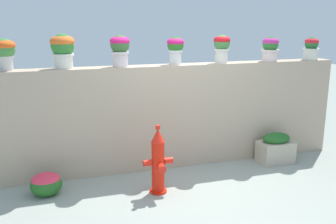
{
  "coord_description": "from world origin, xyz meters",
  "views": [
    {
      "loc": [
        -1.78,
        -4.22,
        2.28
      ],
      "look_at": [
        -0.15,
        1.03,
        0.92
      ],
      "focal_mm": 40.72,
      "sensor_mm": 36.0,
      "label": 1
    }
  ],
  "objects_px": {
    "potted_plant_5": "(270,47)",
    "flower_bush_left": "(46,183)",
    "potted_plant_0": "(4,50)",
    "planter_box": "(276,148)",
    "fire_hydrant": "(158,162)",
    "potted_plant_4": "(222,45)",
    "potted_plant_1": "(63,48)",
    "potted_plant_6": "(311,47)",
    "potted_plant_3": "(175,47)",
    "potted_plant_2": "(120,47)"
  },
  "relations": [
    {
      "from": "potted_plant_1",
      "to": "potted_plant_6",
      "type": "xyz_separation_m",
      "value": [
        4.01,
        -0.06,
        -0.08
      ]
    },
    {
      "from": "potted_plant_0",
      "to": "fire_hydrant",
      "type": "height_order",
      "value": "potted_plant_0"
    },
    {
      "from": "potted_plant_6",
      "to": "flower_bush_left",
      "type": "bearing_deg",
      "value": -173.25
    },
    {
      "from": "flower_bush_left",
      "to": "planter_box",
      "type": "distance_m",
      "value": 3.55
    },
    {
      "from": "flower_bush_left",
      "to": "planter_box",
      "type": "xyz_separation_m",
      "value": [
        3.55,
        0.13,
        0.07
      ]
    },
    {
      "from": "potted_plant_4",
      "to": "potted_plant_5",
      "type": "xyz_separation_m",
      "value": [
        0.87,
        0.01,
        -0.05
      ]
    },
    {
      "from": "potted_plant_2",
      "to": "potted_plant_0",
      "type": "bearing_deg",
      "value": 177.6
    },
    {
      "from": "potted_plant_5",
      "to": "planter_box",
      "type": "xyz_separation_m",
      "value": [
        -0.04,
        -0.41,
        -1.58
      ]
    },
    {
      "from": "potted_plant_1",
      "to": "planter_box",
      "type": "relative_size",
      "value": 0.87
    },
    {
      "from": "potted_plant_3",
      "to": "flower_bush_left",
      "type": "distance_m",
      "value": 2.66
    },
    {
      "from": "potted_plant_4",
      "to": "potted_plant_3",
      "type": "bearing_deg",
      "value": 177.03
    },
    {
      "from": "potted_plant_0",
      "to": "potted_plant_4",
      "type": "distance_m",
      "value": 3.12
    },
    {
      "from": "potted_plant_6",
      "to": "planter_box",
      "type": "xyz_separation_m",
      "value": [
        -0.81,
        -0.39,
        -1.57
      ]
    },
    {
      "from": "potted_plant_1",
      "to": "potted_plant_4",
      "type": "relative_size",
      "value": 1.1
    },
    {
      "from": "potted_plant_1",
      "to": "potted_plant_5",
      "type": "height_order",
      "value": "potted_plant_1"
    },
    {
      "from": "potted_plant_6",
      "to": "flower_bush_left",
      "type": "xyz_separation_m",
      "value": [
        -4.35,
        -0.52,
        -1.64
      ]
    },
    {
      "from": "potted_plant_3",
      "to": "potted_plant_6",
      "type": "xyz_separation_m",
      "value": [
        2.38,
        -0.05,
        -0.05
      ]
    },
    {
      "from": "potted_plant_5",
      "to": "fire_hydrant",
      "type": "distance_m",
      "value": 2.72
    },
    {
      "from": "potted_plant_5",
      "to": "potted_plant_0",
      "type": "bearing_deg",
      "value": 179.39
    },
    {
      "from": "potted_plant_1",
      "to": "potted_plant_3",
      "type": "xyz_separation_m",
      "value": [
        1.63,
        -0.01,
        -0.03
      ]
    },
    {
      "from": "potted_plant_5",
      "to": "planter_box",
      "type": "height_order",
      "value": "potted_plant_5"
    },
    {
      "from": "flower_bush_left",
      "to": "planter_box",
      "type": "bearing_deg",
      "value": 2.08
    },
    {
      "from": "potted_plant_1",
      "to": "fire_hydrant",
      "type": "bearing_deg",
      "value": -40.7
    },
    {
      "from": "potted_plant_1",
      "to": "flower_bush_left",
      "type": "bearing_deg",
      "value": -121.11
    },
    {
      "from": "potted_plant_6",
      "to": "planter_box",
      "type": "height_order",
      "value": "potted_plant_6"
    },
    {
      "from": "fire_hydrant",
      "to": "flower_bush_left",
      "type": "bearing_deg",
      "value": 165.66
    },
    {
      "from": "potted_plant_3",
      "to": "fire_hydrant",
      "type": "xyz_separation_m",
      "value": [
        -0.54,
        -0.93,
        -1.43
      ]
    },
    {
      "from": "potted_plant_1",
      "to": "potted_plant_4",
      "type": "xyz_separation_m",
      "value": [
        2.38,
        -0.05,
        -0.02
      ]
    },
    {
      "from": "potted_plant_0",
      "to": "potted_plant_4",
      "type": "xyz_separation_m",
      "value": [
        3.12,
        -0.05,
        0.0
      ]
    },
    {
      "from": "potted_plant_2",
      "to": "potted_plant_5",
      "type": "relative_size",
      "value": 1.15
    },
    {
      "from": "potted_plant_0",
      "to": "planter_box",
      "type": "bearing_deg",
      "value": -6.5
    },
    {
      "from": "potted_plant_5",
      "to": "potted_plant_2",
      "type": "bearing_deg",
      "value": -179.5
    },
    {
      "from": "potted_plant_0",
      "to": "potted_plant_5",
      "type": "relative_size",
      "value": 1.08
    },
    {
      "from": "potted_plant_6",
      "to": "fire_hydrant",
      "type": "distance_m",
      "value": 3.34
    },
    {
      "from": "potted_plant_4",
      "to": "potted_plant_6",
      "type": "distance_m",
      "value": 1.64
    },
    {
      "from": "potted_plant_1",
      "to": "flower_bush_left",
      "type": "distance_m",
      "value": 1.84
    },
    {
      "from": "potted_plant_3",
      "to": "potted_plant_2",
      "type": "bearing_deg",
      "value": -176.76
    },
    {
      "from": "potted_plant_5",
      "to": "flower_bush_left",
      "type": "relative_size",
      "value": 0.96
    },
    {
      "from": "potted_plant_4",
      "to": "flower_bush_left",
      "type": "relative_size",
      "value": 1.06
    },
    {
      "from": "potted_plant_0",
      "to": "potted_plant_2",
      "type": "height_order",
      "value": "potted_plant_2"
    },
    {
      "from": "potted_plant_4",
      "to": "fire_hydrant",
      "type": "xyz_separation_m",
      "value": [
        -1.28,
        -0.89,
        -1.44
      ]
    },
    {
      "from": "potted_plant_1",
      "to": "potted_plant_5",
      "type": "bearing_deg",
      "value": -0.62
    },
    {
      "from": "potted_plant_5",
      "to": "flower_bush_left",
      "type": "height_order",
      "value": "potted_plant_5"
    },
    {
      "from": "potted_plant_2",
      "to": "potted_plant_6",
      "type": "relative_size",
      "value": 1.21
    },
    {
      "from": "potted_plant_1",
      "to": "potted_plant_4",
      "type": "height_order",
      "value": "potted_plant_1"
    },
    {
      "from": "potted_plant_0",
      "to": "planter_box",
      "type": "relative_size",
      "value": 0.78
    },
    {
      "from": "planter_box",
      "to": "potted_plant_0",
      "type": "bearing_deg",
      "value": 173.5
    },
    {
      "from": "potted_plant_0",
      "to": "planter_box",
      "type": "xyz_separation_m",
      "value": [
        3.95,
        -0.45,
        -1.63
      ]
    },
    {
      "from": "potted_plant_5",
      "to": "flower_bush_left",
      "type": "distance_m",
      "value": 3.99
    },
    {
      "from": "potted_plant_5",
      "to": "fire_hydrant",
      "type": "height_order",
      "value": "potted_plant_5"
    }
  ]
}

